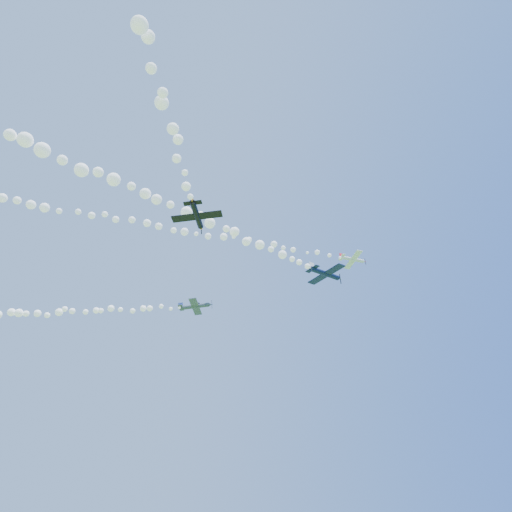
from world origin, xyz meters
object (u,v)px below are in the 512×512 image
object	(u,v)px
plane_black	(197,216)
plane_white	(353,259)
plane_grey	(195,306)
plane_navy	(326,274)

from	to	relation	value
plane_black	plane_white	bearing A→B (deg)	-38.53
plane_grey	plane_black	bearing A→B (deg)	-79.09
plane_grey	plane_black	world-z (taller)	plane_grey
plane_navy	plane_black	size ratio (longest dim) A/B	1.24
plane_black	plane_navy	bearing A→B (deg)	-37.84
plane_white	plane_black	bearing A→B (deg)	-149.23
plane_white	plane_black	distance (m)	43.45
plane_grey	plane_white	bearing A→B (deg)	7.45
plane_white	plane_navy	size ratio (longest dim) A/B	0.76
plane_navy	plane_black	distance (m)	30.92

